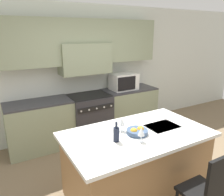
% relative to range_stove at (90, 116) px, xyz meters
% --- Properties ---
extents(ground_plane, '(10.00, 10.00, 0.00)m').
position_rel_range_stove_xyz_m(ground_plane, '(0.00, -1.90, -0.46)').
color(ground_plane, '#7A664C').
extents(back_cabinetry, '(10.00, 0.46, 2.70)m').
position_rel_range_stove_xyz_m(back_cabinetry, '(0.00, 0.27, 1.12)').
color(back_cabinetry, silver).
rests_on(back_cabinetry, ground_plane).
extents(back_counter, '(3.19, 0.62, 0.93)m').
position_rel_range_stove_xyz_m(back_counter, '(-0.00, 0.02, 0.00)').
color(back_counter, gray).
rests_on(back_counter, ground_plane).
extents(range_stove, '(0.82, 0.70, 0.93)m').
position_rel_range_stove_xyz_m(range_stove, '(0.00, 0.00, 0.00)').
color(range_stove, '#2D2D33').
rests_on(range_stove, ground_plane).
extents(microwave, '(0.56, 0.40, 0.36)m').
position_rel_range_stove_xyz_m(microwave, '(0.85, 0.02, 0.65)').
color(microwave, silver).
rests_on(microwave, back_counter).
extents(kitchen_island, '(1.89, 1.09, 0.91)m').
position_rel_range_stove_xyz_m(kitchen_island, '(-0.14, -1.86, -0.00)').
color(kitchen_island, olive).
rests_on(kitchen_island, ground_plane).
extents(island_chair, '(0.42, 0.40, 1.03)m').
position_rel_range_stove_xyz_m(island_chair, '(0.12, -2.77, 0.11)').
color(island_chair, black).
rests_on(island_chair, ground_plane).
extents(wine_bottle, '(0.07, 0.07, 0.25)m').
position_rel_range_stove_xyz_m(wine_bottle, '(-0.49, -1.92, 0.54)').
color(wine_bottle, black).
rests_on(wine_bottle, kitchen_island).
extents(wine_glass_near, '(0.08, 0.08, 0.19)m').
position_rel_range_stove_xyz_m(wine_glass_near, '(-0.25, -2.08, 0.58)').
color(wine_glass_near, white).
rests_on(wine_glass_near, kitchen_island).
extents(wine_glass_far, '(0.08, 0.08, 0.19)m').
position_rel_range_stove_xyz_m(wine_glass_far, '(-0.29, -1.72, 0.58)').
color(wine_glass_far, white).
rests_on(wine_glass_far, kitchen_island).
extents(fruit_bowl, '(0.27, 0.27, 0.09)m').
position_rel_range_stove_xyz_m(fruit_bowl, '(-0.16, -1.88, 0.48)').
color(fruit_bowl, '#384C6B').
rests_on(fruit_bowl, kitchen_island).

